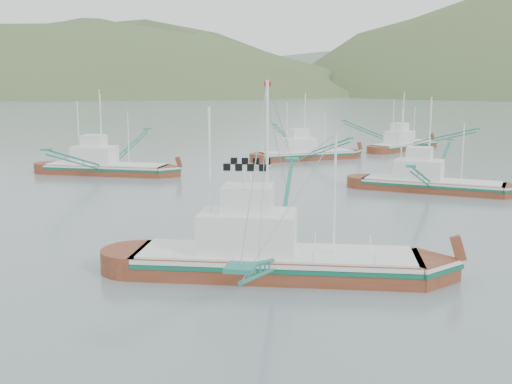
% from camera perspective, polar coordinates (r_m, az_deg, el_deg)
% --- Properties ---
extents(ground, '(1200.00, 1200.00, 0.00)m').
position_cam_1_polar(ground, '(38.44, -1.70, -6.25)').
color(ground, slate).
rests_on(ground, ground).
extents(main_boat, '(16.04, 28.52, 11.56)m').
position_cam_1_polar(main_boat, '(35.57, 1.38, -4.84)').
color(main_boat, maroon).
rests_on(main_boat, ground).
extents(bg_boat_far, '(15.90, 21.44, 9.48)m').
position_cam_1_polar(bg_boat_far, '(86.34, 4.55, 4.23)').
color(bg_boat_far, maroon).
rests_on(bg_boat_far, ground).
extents(bg_boat_right, '(13.73, 23.72, 9.74)m').
position_cam_1_polar(bg_boat_right, '(63.98, 15.32, 1.59)').
color(bg_boat_right, maroon).
rests_on(bg_boat_right, ground).
extents(bg_boat_left, '(14.05, 25.32, 10.24)m').
position_cam_1_polar(bg_boat_left, '(74.84, -13.32, 2.62)').
color(bg_boat_left, maroon).
rests_on(bg_boat_left, ground).
extents(bg_boat_extra, '(20.37, 17.80, 9.48)m').
position_cam_1_polar(bg_boat_extra, '(100.10, 13.01, 4.82)').
color(bg_boat_extra, maroon).
rests_on(bg_boat_extra, ground).
extents(headland_left, '(448.00, 308.00, 210.00)m').
position_cam_1_polar(headland_left, '(438.52, -14.65, 8.40)').
color(headland_left, '#43582D').
rests_on(headland_left, ground).
extents(ridge_distant, '(960.00, 400.00, 240.00)m').
position_cam_1_polar(ridge_distant, '(596.48, 13.17, 8.84)').
color(ridge_distant, slate).
rests_on(ridge_distant, ground).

